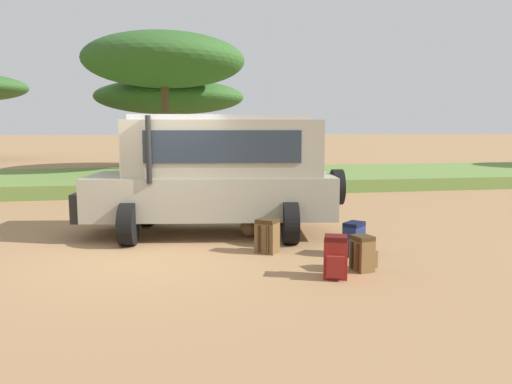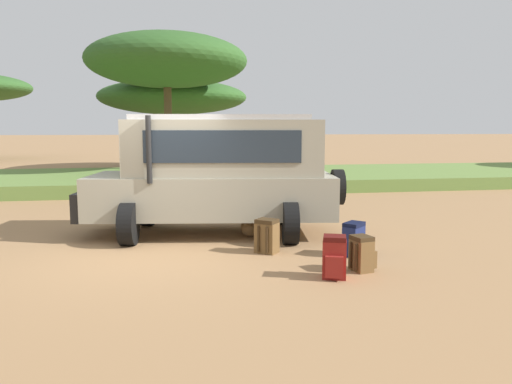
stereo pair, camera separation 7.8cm
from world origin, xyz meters
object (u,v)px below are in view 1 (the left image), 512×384
(acacia_tree_centre_back, at_px, (164,61))
(safari_vehicle, at_px, (217,172))
(backpack_beside_front_wheel, at_px, (335,258))
(acacia_tree_right_mid, at_px, (170,97))
(backpack_near_rear_wheel, at_px, (363,254))
(duffel_bag_low_black_case, at_px, (252,225))
(backpack_outermost, at_px, (355,239))
(backpack_cluster_center, at_px, (267,236))

(acacia_tree_centre_back, bearing_deg, safari_vehicle, -85.17)
(backpack_beside_front_wheel, xyz_separation_m, acacia_tree_right_mid, (-2.04, 20.39, 3.48))
(backpack_near_rear_wheel, bearing_deg, duffel_bag_low_black_case, 112.00)
(backpack_near_rear_wheel, bearing_deg, backpack_outermost, 76.09)
(safari_vehicle, bearing_deg, backpack_near_rear_wheel, -58.35)
(backpack_cluster_center, distance_m, acacia_tree_right_mid, 19.10)
(safari_vehicle, xyz_separation_m, backpack_outermost, (2.13, -2.19, -1.01))
(safari_vehicle, bearing_deg, acacia_tree_centre_back, 94.83)
(backpack_cluster_center, distance_m, backpack_outermost, 1.51)
(backpack_beside_front_wheel, relative_size, backpack_near_rear_wheel, 1.15)
(backpack_cluster_center, xyz_separation_m, acacia_tree_centre_back, (-1.65, 13.03, 4.63))
(backpack_outermost, bearing_deg, backpack_near_rear_wheel, -103.91)
(acacia_tree_centre_back, bearing_deg, duffel_bag_low_black_case, -81.73)
(backpack_beside_front_wheel, relative_size, acacia_tree_centre_back, 0.09)
(backpack_beside_front_wheel, relative_size, duffel_bag_low_black_case, 0.69)
(backpack_beside_front_wheel, height_order, duffel_bag_low_black_case, backpack_beside_front_wheel)
(backpack_near_rear_wheel, height_order, acacia_tree_right_mid, acacia_tree_right_mid)
(safari_vehicle, bearing_deg, backpack_cluster_center, -68.04)
(duffel_bag_low_black_case, bearing_deg, safari_vehicle, 170.42)
(backpack_near_rear_wheel, xyz_separation_m, acacia_tree_centre_back, (-2.86, 14.40, 4.65))
(backpack_cluster_center, height_order, backpack_outermost, backpack_cluster_center)
(backpack_beside_front_wheel, height_order, backpack_near_rear_wheel, backpack_beside_front_wheel)
(acacia_tree_centre_back, bearing_deg, acacia_tree_right_mid, 87.22)
(duffel_bag_low_black_case, bearing_deg, backpack_outermost, -55.50)
(duffel_bag_low_black_case, relative_size, acacia_tree_right_mid, 0.11)
(backpack_near_rear_wheel, bearing_deg, backpack_beside_front_wheel, -151.93)
(backpack_outermost, bearing_deg, acacia_tree_centre_back, 102.88)
(backpack_beside_front_wheel, bearing_deg, backpack_near_rear_wheel, 28.07)
(backpack_beside_front_wheel, distance_m, acacia_tree_right_mid, 20.78)
(backpack_near_rear_wheel, bearing_deg, safari_vehicle, 121.65)
(backpack_cluster_center, relative_size, backpack_near_rear_wheel, 1.09)
(acacia_tree_right_mid, bearing_deg, duffel_bag_low_black_case, -85.38)
(backpack_beside_front_wheel, xyz_separation_m, duffel_bag_low_black_case, (-0.66, 3.27, -0.12))
(safari_vehicle, distance_m, backpack_outermost, 3.22)
(acacia_tree_right_mid, bearing_deg, acacia_tree_centre_back, -92.78)
(duffel_bag_low_black_case, relative_size, acacia_tree_centre_back, 0.12)
(duffel_bag_low_black_case, distance_m, acacia_tree_centre_back, 12.47)
(backpack_cluster_center, bearing_deg, acacia_tree_right_mid, 94.19)
(safari_vehicle, height_order, backpack_near_rear_wheel, safari_vehicle)
(backpack_cluster_center, height_order, acacia_tree_right_mid, acacia_tree_right_mid)
(backpack_outermost, height_order, acacia_tree_right_mid, acacia_tree_right_mid)
(backpack_beside_front_wheel, relative_size, backpack_outermost, 1.09)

